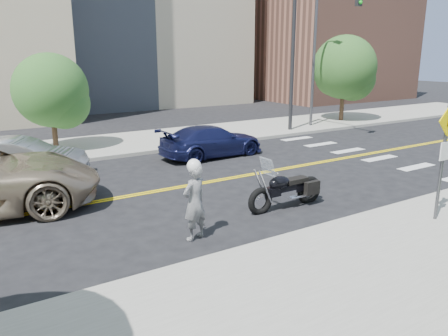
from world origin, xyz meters
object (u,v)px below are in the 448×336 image
at_px(pedestrian_sign, 444,149).
at_px(parked_car_blue, 212,141).
at_px(motorcycle, 287,181).
at_px(parked_car_silver, 21,159).
at_px(motorcyclist, 195,200).

distance_m(pedestrian_sign, parked_car_blue, 9.66).
bearing_deg(parked_car_blue, motorcycle, 165.00).
bearing_deg(parked_car_silver, motorcyclist, -137.17).
bearing_deg(pedestrian_sign, parked_car_silver, 128.89).
distance_m(pedestrian_sign, motorcycle, 4.00).
bearing_deg(motorcyclist, parked_car_silver, -87.81).
bearing_deg(motorcycle, motorcyclist, -171.36).
bearing_deg(motorcycle, parked_car_blue, 76.35).
height_order(motorcycle, parked_car_silver, motorcycle).
xyz_separation_m(motorcyclist, motorcycle, (3.20, 0.54, -0.20)).
height_order(pedestrian_sign, parked_car_silver, pedestrian_sign).
relative_size(motorcyclist, parked_car_blue, 0.42).
bearing_deg(pedestrian_sign, motorcyclist, 155.97).
relative_size(motorcycle, parked_car_silver, 0.58).
xyz_separation_m(motorcyclist, parked_car_blue, (4.67, 7.06, -0.30)).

